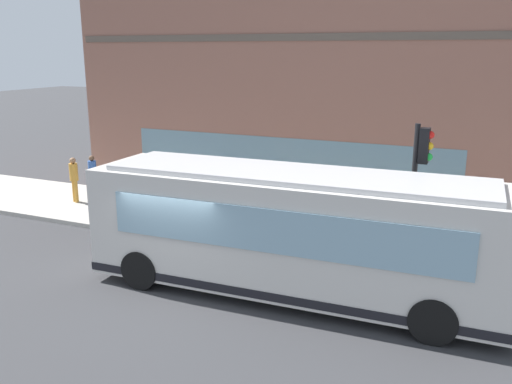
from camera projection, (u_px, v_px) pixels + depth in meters
name	position (u px, v px, depth m)	size (l,w,h in m)	color
ground	(185.00, 285.00, 13.90)	(120.00, 120.00, 0.00)	#38383A
sidewalk_curb	(260.00, 228.00, 18.08)	(4.30, 40.00, 0.15)	#B2ADA3
building_corner	(321.00, 54.00, 22.14)	(8.13, 17.44, 11.33)	#8C5B4C
city_bus_nearside	(292.00, 233.00, 13.06)	(2.85, 10.11, 3.07)	silver
traffic_light_near_corner	(420.00, 170.00, 13.89)	(0.32, 0.49, 3.88)	black
fire_hydrant	(316.00, 226.00, 16.92)	(0.35, 0.35, 0.74)	red
pedestrian_near_building_entrance	(74.00, 177.00, 20.71)	(0.32, 0.32, 1.74)	gold
pedestrian_walking_along_curb	(200.00, 188.00, 19.20)	(0.32, 0.32, 1.67)	#B23338
pedestrian_near_hydrant	(480.00, 213.00, 16.17)	(0.32, 0.32, 1.71)	#99994C
pedestrian_by_light_pole	(93.00, 173.00, 21.61)	(0.32, 0.32, 1.64)	#3F8C4C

